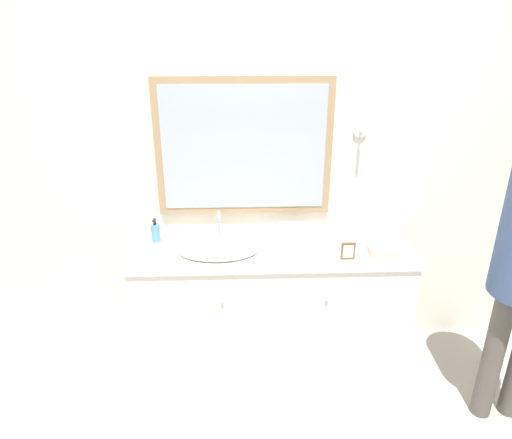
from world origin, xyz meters
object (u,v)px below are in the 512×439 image
object	(u,v)px
soap_bottle	(156,232)
appliance_box	(295,235)
sink_basin	(219,248)
picture_frame	(348,251)

from	to	relation	value
soap_bottle	appliance_box	distance (m)	0.90
sink_basin	picture_frame	bearing A→B (deg)	-10.41
picture_frame	appliance_box	bearing A→B (deg)	143.91
sink_basin	soap_bottle	bearing A→B (deg)	158.98
soap_bottle	appliance_box	size ratio (longest dim) A/B	0.80
soap_bottle	picture_frame	world-z (taller)	soap_bottle
appliance_box	picture_frame	size ratio (longest dim) A/B	1.80
soap_bottle	sink_basin	bearing A→B (deg)	-21.02
soap_bottle	picture_frame	bearing A→B (deg)	-14.21
sink_basin	appliance_box	size ratio (longest dim) A/B	2.50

